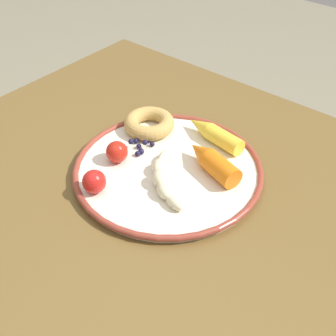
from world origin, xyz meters
TOP-DOWN VIEW (x-y plane):
  - dining_table at (0.00, 0.00)m, footprint 1.01×0.86m
  - plate at (-0.02, 0.04)m, footprint 0.36×0.36m
  - banana at (0.00, 0.01)m, footprint 0.13×0.12m
  - carrot_orange at (0.05, 0.09)m, footprint 0.13×0.07m
  - carrot_yellow at (-0.00, 0.17)m, footprint 0.14×0.05m
  - donut at (-0.13, 0.12)m, footprint 0.15×0.15m
  - blueberry_pile at (-0.10, 0.06)m, footprint 0.04×0.06m
  - tomato_near at (-0.11, -0.00)m, footprint 0.04×0.04m
  - tomato_mid at (-0.08, -0.09)m, footprint 0.04×0.04m

SIDE VIEW (x-z plane):
  - dining_table at x=0.00m, z-range 0.26..0.97m
  - plate at x=-0.02m, z-range 0.70..0.72m
  - blueberry_pile at x=-0.10m, z-range 0.71..0.73m
  - banana at x=0.00m, z-range 0.71..0.74m
  - donut at x=-0.13m, z-range 0.72..0.75m
  - carrot_yellow at x=0.00m, z-range 0.72..0.75m
  - carrot_orange at x=0.05m, z-range 0.72..0.76m
  - tomato_near at x=-0.11m, z-range 0.72..0.76m
  - tomato_mid at x=-0.08m, z-range 0.72..0.76m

